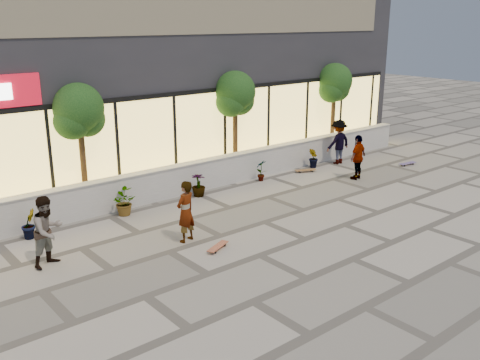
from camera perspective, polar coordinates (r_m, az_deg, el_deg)
ground at (r=13.67m, az=11.95°, el=-8.26°), size 80.00×80.00×0.00m
planter_wall at (r=18.32m, az=-5.19°, el=0.31°), size 22.00×0.42×1.04m
retail_building at (r=22.38m, az=-13.65°, el=12.61°), size 24.00×9.17×8.50m
shrub_b at (r=15.54m, az=-21.60°, el=-4.38°), size 0.57×0.57×0.81m
shrub_c at (r=16.51m, az=-12.41°, el=-2.33°), size 0.68×0.77×0.81m
shrub_d at (r=17.87m, az=-4.45°, el=-0.50°), size 0.64×0.64×0.81m
shrub_e at (r=19.54m, az=2.27°, el=1.06°), size 0.46×0.35×0.81m
shrub_f at (r=21.45m, az=7.86°, el=2.34°), size 0.55×0.57×0.81m
tree_midwest at (r=16.74m, az=-16.79°, el=6.75°), size 1.60×1.50×3.92m
tree_mideast at (r=19.82m, az=-0.52°, el=8.92°), size 1.60×1.50×3.92m
tree_east at (r=23.64m, az=10.05°, el=9.95°), size 1.60×1.50×3.92m
skater_center at (r=14.18m, az=-5.82°, el=-3.37°), size 0.70×0.56×1.68m
skater_left at (r=13.55m, az=-19.81°, el=-5.14°), size 1.03×0.92×1.74m
skater_right_near at (r=20.11m, az=12.46°, el=2.39°), size 1.04×0.58×1.67m
skater_right_far at (r=22.18m, az=10.45°, el=4.02°), size 1.19×0.71×1.80m
skateboard_center at (r=13.89m, az=-2.39°, el=-7.10°), size 0.82×0.51×0.10m
skateboard_right_near at (r=20.87m, az=7.02°, el=1.05°), size 0.84×0.54×0.10m
skateboard_right_far at (r=22.75m, az=17.44°, el=1.71°), size 0.85×0.31×0.10m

